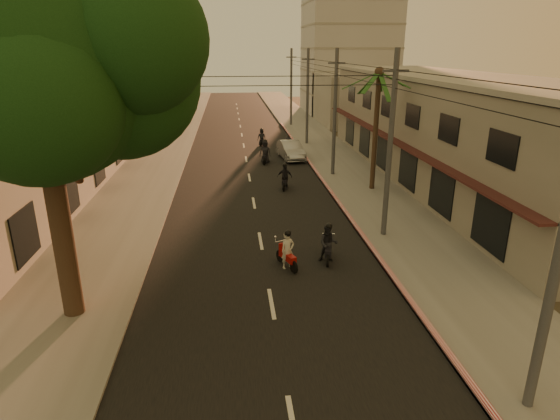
# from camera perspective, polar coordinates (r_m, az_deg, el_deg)

# --- Properties ---
(ground) EXTENTS (160.00, 160.00, 0.00)m
(ground) POSITION_cam_1_polar(r_m,az_deg,el_deg) (15.97, -0.37, -14.98)
(ground) COLOR #383023
(ground) RESTS_ON ground
(road) EXTENTS (10.00, 140.00, 0.02)m
(road) POSITION_cam_1_polar(r_m,az_deg,el_deg) (34.37, -3.76, 3.97)
(road) COLOR black
(road) RESTS_ON ground
(sidewalk_right) EXTENTS (5.00, 140.00, 0.12)m
(sidewalk_right) POSITION_cam_1_polar(r_m,az_deg,el_deg) (35.45, 8.47, 4.35)
(sidewalk_right) COLOR slate
(sidewalk_right) RESTS_ON ground
(sidewalk_left) EXTENTS (5.00, 140.00, 0.12)m
(sidewalk_left) POSITION_cam_1_polar(r_m,az_deg,el_deg) (34.89, -16.18, 3.56)
(sidewalk_left) COLOR slate
(sidewalk_left) RESTS_ON ground
(curb_stripe) EXTENTS (0.20, 60.00, 0.20)m
(curb_stripe) POSITION_cam_1_polar(r_m,az_deg,el_deg) (30.21, 6.39, 1.93)
(curb_stripe) COLOR #B0121F
(curb_stripe) RESTS_ON ground
(shophouse_row) EXTENTS (8.80, 34.20, 7.30)m
(shophouse_row) POSITION_cam_1_polar(r_m,az_deg,el_deg) (35.11, 19.98, 9.28)
(shophouse_row) COLOR gray
(shophouse_row) RESTS_ON ground
(left_building) EXTENTS (8.20, 24.20, 5.20)m
(left_building) POSITION_cam_1_polar(r_m,az_deg,el_deg) (30.63, -30.51, 4.47)
(left_building) COLOR #9C978D
(left_building) RESTS_ON ground
(distant_tower) EXTENTS (12.10, 12.10, 28.00)m
(distant_tower) POSITION_cam_1_polar(r_m,az_deg,el_deg) (71.48, 8.55, 22.94)
(distant_tower) COLOR #B7B5B2
(distant_tower) RESTS_ON ground
(broadleaf_tree) EXTENTS (9.60, 8.70, 12.10)m
(broadleaf_tree) POSITION_cam_1_polar(r_m,az_deg,el_deg) (16.20, -26.24, 15.56)
(broadleaf_tree) COLOR black
(broadleaf_tree) RESTS_ON ground
(palm_tree) EXTENTS (5.00, 5.00, 8.20)m
(palm_tree) POSITION_cam_1_polar(r_m,az_deg,el_deg) (30.67, 11.97, 15.33)
(palm_tree) COLOR black
(palm_tree) RESTS_ON ground
(utility_poles) EXTENTS (1.20, 48.26, 9.00)m
(utility_poles) POSITION_cam_1_polar(r_m,az_deg,el_deg) (34.09, 6.83, 14.90)
(utility_poles) COLOR #38383A
(utility_poles) RESTS_ON ground
(filler_right) EXTENTS (8.00, 14.00, 6.00)m
(filler_right) POSITION_cam_1_polar(r_m,az_deg,el_deg) (60.44, 8.78, 13.22)
(filler_right) COLOR #9C978D
(filler_right) RESTS_ON ground
(filler_left_near) EXTENTS (8.00, 14.00, 4.40)m
(filler_left_near) POSITION_cam_1_polar(r_m,az_deg,el_deg) (49.30, -21.34, 9.94)
(filler_left_near) COLOR #9C978D
(filler_left_near) RESTS_ON ground
(filler_left_far) EXTENTS (8.00, 14.00, 7.00)m
(filler_left_far) POSITION_cam_1_polar(r_m,az_deg,el_deg) (66.61, -17.62, 13.53)
(filler_left_far) COLOR #9C978D
(filler_left_far) RESTS_ON ground
(scooter_red) EXTENTS (0.97, 1.69, 1.75)m
(scooter_red) POSITION_cam_1_polar(r_m,az_deg,el_deg) (19.97, 0.91, -5.04)
(scooter_red) COLOR black
(scooter_red) RESTS_ON ground
(scooter_mid_a) EXTENTS (1.10, 1.81, 1.81)m
(scooter_mid_a) POSITION_cam_1_polar(r_m,az_deg,el_deg) (20.69, 5.90, -4.14)
(scooter_mid_a) COLOR black
(scooter_mid_a) RESTS_ON ground
(scooter_mid_b) EXTENTS (1.17, 1.81, 1.80)m
(scooter_mid_b) POSITION_cam_1_polar(r_m,az_deg,el_deg) (31.26, 0.58, 4.00)
(scooter_mid_b) COLOR black
(scooter_mid_b) RESTS_ON ground
(scooter_far_a) EXTENTS (1.16, 2.01, 2.00)m
(scooter_far_a) POSITION_cam_1_polar(r_m,az_deg,el_deg) (38.52, -1.82, 7.02)
(scooter_far_a) COLOR black
(scooter_far_a) RESTS_ON ground
(scooter_far_b) EXTENTS (1.34, 1.65, 1.66)m
(scooter_far_b) POSITION_cam_1_polar(r_m,az_deg,el_deg) (41.94, 0.99, 7.83)
(scooter_far_b) COLOR black
(scooter_far_b) RESTS_ON ground
(parked_car) EXTENTS (2.66, 5.00, 1.53)m
(parked_car) POSITION_cam_1_polar(r_m,az_deg,el_deg) (40.17, 1.31, 7.32)
(parked_car) COLOR #999DA1
(parked_car) RESTS_ON ground
(scooter_far_c) EXTENTS (0.97, 1.72, 1.70)m
(scooter_far_c) POSITION_cam_1_polar(r_m,az_deg,el_deg) (45.84, -2.25, 8.79)
(scooter_far_c) COLOR black
(scooter_far_c) RESTS_ON ground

